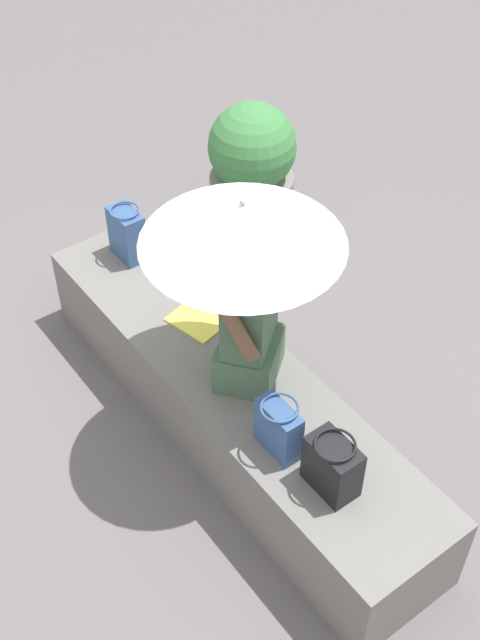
# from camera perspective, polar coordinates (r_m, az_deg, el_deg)

# --- Properties ---
(ground_plane) EXTENTS (14.00, 14.00, 0.00)m
(ground_plane) POSITION_cam_1_polar(r_m,az_deg,el_deg) (4.47, -0.57, -7.58)
(ground_plane) COLOR #605B5E
(stone_bench) EXTENTS (2.67, 0.61, 0.48)m
(stone_bench) POSITION_cam_1_polar(r_m,az_deg,el_deg) (4.28, -0.59, -5.57)
(stone_bench) COLOR slate
(stone_bench) RESTS_ON ground
(person_seated) EXTENTS (0.45, 0.49, 0.90)m
(person_seated) POSITION_cam_1_polar(r_m,az_deg,el_deg) (3.80, 0.66, 0.25)
(person_seated) COLOR #47664C
(person_seated) RESTS_ON stone_bench
(parasol) EXTENTS (0.90, 0.90, 1.05)m
(parasol) POSITION_cam_1_polar(r_m,az_deg,el_deg) (3.45, 0.19, 6.63)
(parasol) COLOR #B7B7BC
(parasol) RESTS_ON stone_bench
(handbag_black) EXTENTS (0.22, 0.17, 0.32)m
(handbag_black) POSITION_cam_1_polar(r_m,az_deg,el_deg) (4.69, -7.79, 5.94)
(handbag_black) COLOR #335184
(handbag_black) RESTS_ON stone_bench
(tote_bag_canvas) EXTENTS (0.24, 0.18, 0.29)m
(tote_bag_canvas) POSITION_cam_1_polar(r_m,az_deg,el_deg) (3.58, 6.38, -9.95)
(tote_bag_canvas) COLOR black
(tote_bag_canvas) RESTS_ON stone_bench
(shoulder_bag_spare) EXTENTS (0.23, 0.17, 0.29)m
(shoulder_bag_spare) POSITION_cam_1_polar(r_m,az_deg,el_deg) (3.68, 2.67, -7.45)
(shoulder_bag_spare) COLOR #335184
(shoulder_bag_spare) RESTS_ON stone_bench
(magazine) EXTENTS (0.32, 0.26, 0.01)m
(magazine) POSITION_cam_1_polar(r_m,az_deg,el_deg) (4.33, -3.03, -0.09)
(magazine) COLOR #EAE04C
(magazine) RESTS_ON stone_bench
(planter_near) EXTENTS (0.57, 0.57, 0.96)m
(planter_near) POSITION_cam_1_polar(r_m,az_deg,el_deg) (5.42, 0.82, 10.14)
(planter_near) COLOR gray
(planter_near) RESTS_ON ground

